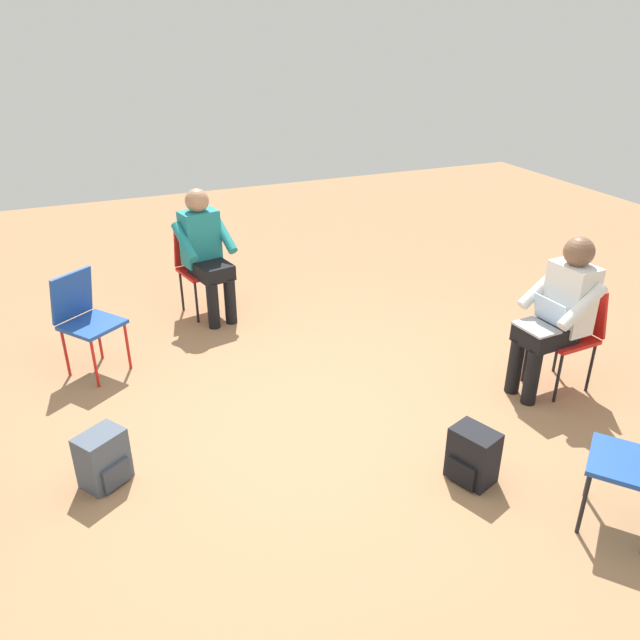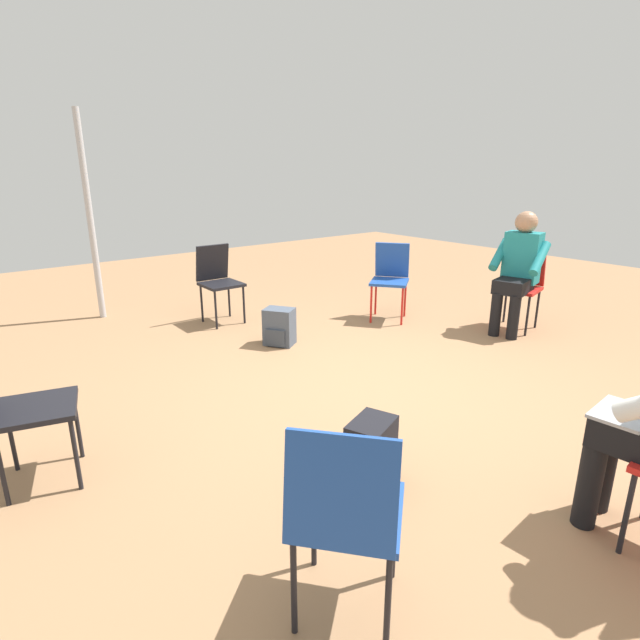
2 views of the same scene
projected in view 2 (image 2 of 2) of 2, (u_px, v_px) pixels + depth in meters
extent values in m
plane|color=#99704C|center=(375.00, 392.00, 3.85)|extent=(14.00, 14.00, 0.00)
cube|color=black|center=(36.00, 409.00, 2.66)|extent=(0.49, 0.49, 0.03)
cylinder|color=black|center=(78.00, 425.00, 2.94)|extent=(0.02, 0.02, 0.42)
cylinder|color=black|center=(76.00, 455.00, 2.64)|extent=(0.02, 0.02, 0.42)
cylinder|color=black|center=(11.00, 437.00, 2.81)|extent=(0.02, 0.02, 0.42)
cylinder|color=black|center=(1.00, 470.00, 2.51)|extent=(0.02, 0.02, 0.42)
cube|color=red|center=(518.00, 289.00, 5.23)|extent=(0.48, 0.48, 0.03)
cylinder|color=black|center=(527.00, 316.00, 5.07)|extent=(0.02, 0.02, 0.42)
cylinder|color=black|center=(494.00, 310.00, 5.27)|extent=(0.02, 0.02, 0.42)
cylinder|color=black|center=(537.00, 309.00, 5.33)|extent=(0.02, 0.02, 0.42)
cylinder|color=black|center=(505.00, 304.00, 5.53)|extent=(0.02, 0.02, 0.42)
cube|color=red|center=(526.00, 266.00, 5.31)|extent=(0.39, 0.17, 0.40)
cube|color=#1E4799|center=(348.00, 511.00, 1.87)|extent=(0.56, 0.56, 0.03)
cylinder|color=black|center=(314.00, 524.00, 2.13)|extent=(0.02, 0.02, 0.42)
cylinder|color=black|center=(394.00, 535.00, 2.06)|extent=(0.02, 0.02, 0.42)
cylinder|color=black|center=(294.00, 587.00, 1.81)|extent=(0.02, 0.02, 0.42)
cylinder|color=black|center=(388.00, 603.00, 1.74)|extent=(0.02, 0.02, 0.42)
cube|color=#1E4799|center=(341.00, 493.00, 1.63)|extent=(0.35, 0.31, 0.40)
cube|color=black|center=(222.00, 284.00, 5.44)|extent=(0.40, 0.40, 0.03)
cylinder|color=black|center=(244.00, 305.00, 5.48)|extent=(0.02, 0.02, 0.42)
cylinder|color=black|center=(216.00, 310.00, 5.28)|extent=(0.02, 0.02, 0.42)
cylinder|color=black|center=(229.00, 299.00, 5.74)|extent=(0.02, 0.02, 0.42)
cylinder|color=black|center=(202.00, 304.00, 5.53)|extent=(0.02, 0.02, 0.42)
cube|color=black|center=(212.00, 262.00, 5.52)|extent=(0.10, 0.38, 0.40)
cube|color=#1E4799|center=(389.00, 282.00, 5.55)|extent=(0.56, 0.56, 0.03)
cylinder|color=red|center=(402.00, 306.00, 5.42)|extent=(0.02, 0.02, 0.42)
cylinder|color=red|center=(371.00, 304.00, 5.50)|extent=(0.02, 0.02, 0.42)
cylinder|color=red|center=(405.00, 299.00, 5.73)|extent=(0.02, 0.02, 0.42)
cylinder|color=red|center=(376.00, 297.00, 5.82)|extent=(0.02, 0.02, 0.42)
cube|color=#1E4799|center=(392.00, 260.00, 5.66)|extent=(0.36, 0.30, 0.40)
cylinder|color=black|center=(627.00, 513.00, 2.19)|extent=(0.02, 0.02, 0.42)
cylinder|color=black|center=(589.00, 484.00, 2.37)|extent=(0.11, 0.11, 0.45)
cylinder|color=black|center=(603.00, 469.00, 2.49)|extent=(0.11, 0.11, 0.45)
cube|color=#9EA0A5|center=(623.00, 413.00, 2.28)|extent=(0.24, 0.31, 0.02)
cylinder|color=black|center=(514.00, 317.00, 4.97)|extent=(0.11, 0.11, 0.45)
cylinder|color=black|center=(496.00, 314.00, 5.08)|extent=(0.11, 0.11, 0.45)
cube|color=black|center=(513.00, 285.00, 5.07)|extent=(0.39, 0.48, 0.14)
cube|color=teal|center=(522.00, 257.00, 5.13)|extent=(0.38, 0.29, 0.52)
sphere|color=#A87A5B|center=(526.00, 222.00, 5.03)|extent=(0.22, 0.22, 0.22)
cylinder|color=teal|center=(540.00, 258.00, 4.93)|extent=(0.17, 0.41, 0.31)
cylinder|color=teal|center=(500.00, 254.00, 5.17)|extent=(0.17, 0.41, 0.31)
cube|color=#475160|center=(279.00, 327.00, 4.84)|extent=(0.34, 0.32, 0.36)
cube|color=#39414D|center=(280.00, 334.00, 4.86)|extent=(0.30, 0.32, 0.16)
cube|color=black|center=(371.00, 451.00, 2.73)|extent=(0.28, 0.33, 0.36)
cube|color=black|center=(371.00, 464.00, 2.75)|extent=(0.30, 0.27, 0.16)
cylinder|color=#B2B2B7|center=(90.00, 218.00, 5.44)|extent=(0.07, 0.07, 2.26)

